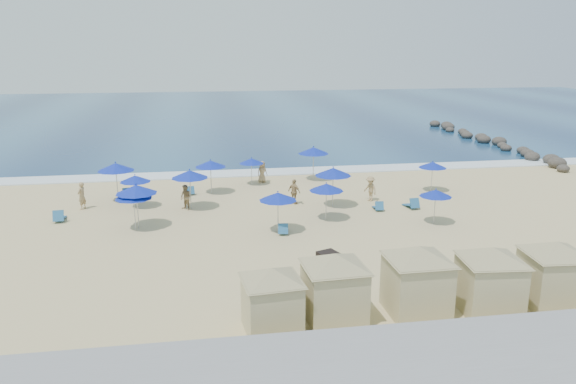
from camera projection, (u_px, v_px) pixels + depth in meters
The scene contains 35 objects.
ground at pixel (304, 237), 29.76m from camera, with size 160.00×160.00×0.00m, color tan.
ocean at pixel (233, 114), 82.24m from camera, with size 160.00×80.00×0.06m, color navy.
surf_line at pixel (267, 172), 44.54m from camera, with size 160.00×2.50×0.08m, color white.
seawall at pixel (388, 364), 16.72m from camera, with size 160.00×6.10×1.22m.
rock_jetty at pixel (489, 141), 57.16m from camera, with size 2.56×26.66×0.96m.
trash_bin at pixel (328, 261), 25.27m from camera, with size 0.84×0.84×0.84m, color black.
cabana_0 at pixel (272, 291), 19.68m from camera, with size 4.15×4.15×2.61m.
cabana_1 at pixel (334, 278), 20.43m from camera, with size 4.55×4.55×2.86m.
cabana_2 at pixel (417, 271), 20.97m from camera, with size 4.68×4.68×2.94m.
cabana_3 at pixel (491, 271), 21.07m from camera, with size 4.52×4.52×2.85m.
cabana_4 at pixel (555, 265), 21.64m from camera, with size 4.55×4.55×2.86m.
umbrella_0 at pixel (116, 167), 35.77m from camera, with size 2.34×2.34×2.66m.
umbrella_1 at pixel (133, 195), 30.39m from camera, with size 2.01×2.01×2.29m.
umbrella_2 at pixel (135, 179), 34.56m from camera, with size 1.89×1.89×2.15m.
umbrella_3 at pixel (136, 189), 30.59m from camera, with size 2.26×2.26×2.57m.
umbrella_4 at pixel (210, 164), 37.86m from camera, with size 2.10×2.10×2.39m.
umbrella_5 at pixel (190, 174), 34.19m from camera, with size 2.25×2.25×2.56m.
umbrella_6 at pixel (278, 196), 29.95m from camera, with size 2.04×2.04×2.32m.
umbrella_7 at pixel (333, 172), 34.68m from camera, with size 2.28×2.28×2.59m.
umbrella_8 at pixel (326, 187), 32.10m from camera, with size 1.99×1.99×2.26m.
umbrella_9 at pixel (313, 150), 41.56m from camera, with size 2.29×2.29×2.61m.
umbrella_10 at pixel (433, 165), 38.40m from camera, with size 1.91×1.91×2.18m.
umbrella_11 at pixel (436, 193), 31.45m from camera, with size 1.83×1.83×2.08m.
umbrella_12 at pixel (251, 161), 40.32m from camera, with size 1.79×1.79×2.03m.
beach_chair_0 at pixel (59, 217), 32.30m from camera, with size 0.72×1.40×0.74m.
beach_chair_1 at pixel (127, 193), 37.43m from camera, with size 0.86×1.37×0.70m.
beach_chair_2 at pixel (190, 191), 38.11m from camera, with size 0.68×1.20×0.63m.
beach_chair_3 at pixel (283, 229), 30.20m from camera, with size 0.70×1.26×0.66m.
beach_chair_4 at pixel (378, 207), 34.46m from camera, with size 0.62×1.19×0.63m.
beach_chair_5 at pixel (412, 204), 34.87m from camera, with size 0.72×1.38×0.73m.
beachgoer_0 at pixel (82, 196), 34.54m from camera, with size 0.62×0.41×1.71m, color #A3865A.
beachgoer_1 at pixel (186, 197), 34.42m from camera, with size 0.76×0.59×1.56m, color #A3865A.
beachgoer_2 at pixel (294, 192), 35.63m from camera, with size 0.95×0.40×1.62m, color #A3865A.
beachgoer_3 at pixel (370, 189), 36.34m from camera, with size 1.06×0.61×1.65m, color #A3865A.
beachgoer_4 at pixel (262, 172), 41.25m from camera, with size 0.78×0.51×1.59m, color #A3865A.
Camera 1 is at (-5.34, -27.67, 9.90)m, focal length 35.00 mm.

